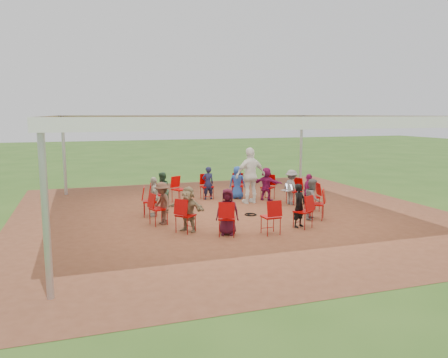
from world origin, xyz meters
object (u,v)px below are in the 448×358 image
object	(u,v)px
chair_11	(303,212)
standing_person	(251,175)
chair_2	(237,186)
person_seated_1	(266,184)
chair_10	(271,217)
chair_0	(294,191)
person_seated_11	(309,192)
laptop	(288,188)
chair_13	(312,197)
chair_4	(179,190)
chair_12	(317,204)
person_seated_0	(292,187)
person_seated_2	(237,182)
chair_7	(158,209)
cable_coil	(251,215)
chair_9	(227,218)
person_seated_4	(162,190)
chair_3	(207,187)
chair_6	(150,201)
person_seated_6	(162,203)
chair_8	(186,215)
person_seated_9	(299,206)
person_seated_5	(154,196)
person_seated_10	(313,199)
chair_5	(159,195)
person_seated_7	(188,209)
person_seated_8	(227,212)
person_seated_3	(208,183)
chair_1	(268,187)

from	to	relation	value
chair_11	standing_person	size ratio (longest dim) A/B	0.47
chair_2	person_seated_1	size ratio (longest dim) A/B	0.76
chair_10	chair_0	bearing A→B (deg)	51.43
person_seated_11	chair_10	bearing A→B (deg)	143.17
laptop	chair_13	bearing A→B (deg)	-178.53
chair_4	person_seated_11	distance (m)	4.45
chair_12	person_seated_0	bearing A→B (deg)	28.60
person_seated_2	person_seated_11	distance (m)	3.01
chair_11	chair_10	bearing A→B (deg)	167.14
chair_4	person_seated_2	distance (m)	2.15
chair_7	cable_coil	size ratio (longest dim) A/B	1.96
chair_9	person_seated_11	bearing A→B (deg)	52.54
chair_12	person_seated_4	distance (m)	4.94
chair_11	laptop	world-z (taller)	chair_11
chair_2	chair_3	world-z (taller)	same
chair_6	person_seated_11	world-z (taller)	person_seated_11
chair_13	person_seated_6	distance (m)	4.82
chair_10	standing_person	bearing A→B (deg)	73.09
person_seated_1	chair_6	bearing A→B (deg)	63.62
chair_8	person_seated_9	world-z (taller)	person_seated_9
chair_13	person_seated_5	bearing A→B (deg)	90.00
chair_13	person_seated_10	distance (m)	1.12
person_seated_0	person_seated_1	size ratio (longest dim) A/B	1.00
chair_0	person_seated_5	xyz separation A→B (m)	(-4.81, -0.25, 0.15)
chair_5	person_seated_1	size ratio (longest dim) A/B	0.76
person_seated_1	person_seated_10	bearing A→B (deg)	141.43
chair_11	person_seated_7	xyz separation A→B (m)	(-3.02, 0.64, 0.15)
person_seated_1	person_seated_9	xyz separation A→B (m)	(-0.67, -3.71, 0.00)
chair_2	chair_4	xyz separation A→B (m)	(-2.19, -0.10, 0.00)
chair_8	chair_9	distance (m)	1.13
chair_5	chair_11	size ratio (longest dim) A/B	1.00
person_seated_2	person_seated_7	size ratio (longest dim) A/B	1.00
person_seated_8	person_seated_7	bearing A→B (deg)	167.14
chair_2	standing_person	xyz separation A→B (m)	(0.10, -1.03, 0.52)
chair_12	chair_11	bearing A→B (deg)	167.14
chair_5	person_seated_4	xyz separation A→B (m)	(0.10, -0.07, 0.15)
chair_9	person_seated_3	size ratio (longest dim) A/B	0.76
person_seated_10	person_seated_2	bearing A→B (deg)	51.43
chair_12	chair_1	bearing A→B (deg)	38.57
chair_8	person_seated_3	world-z (taller)	person_seated_3
chair_5	cable_coil	size ratio (longest dim) A/B	1.96
person_seated_0	person_seated_7	size ratio (longest dim) A/B	1.00
person_seated_4	chair_9	bearing A→B (deg)	50.32
chair_3	person_seated_8	xyz separation A→B (m)	(-0.83, -4.75, 0.15)
person_seated_6	person_seated_11	distance (m)	4.70
standing_person	person_seated_7	bearing A→B (deg)	35.90
person_seated_5	standing_person	bearing A→B (deg)	114.38
person_seated_10	laptop	size ratio (longest dim) A/B	2.99
chair_12	laptop	distance (m)	2.09
person_seated_5	cable_coil	xyz separation A→B (m)	(2.80, -0.83, -0.58)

